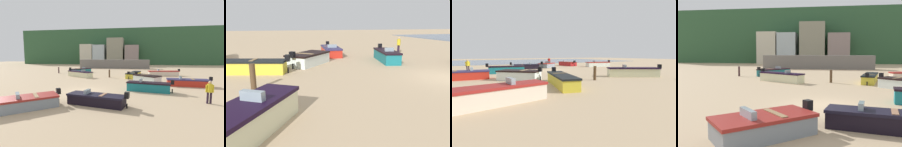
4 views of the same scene
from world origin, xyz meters
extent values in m
plane|color=tan|center=(0.00, 0.00, 0.00)|extent=(160.00, 160.00, 0.00)
cube|color=#2E5635|center=(0.00, 66.00, 7.23)|extent=(90.00, 32.00, 14.46)
cube|color=slate|center=(-1.64, 30.00, 1.20)|extent=(19.23, 2.40, 2.40)
cube|color=beige|center=(-14.66, 46.88, 3.96)|extent=(4.68, 5.77, 7.91)
cube|color=#AABAC0|center=(-9.76, 46.74, 3.82)|extent=(4.50, 5.47, 7.65)
cube|color=gray|center=(-3.60, 47.22, 5.05)|extent=(5.97, 6.44, 10.11)
cube|color=gray|center=(2.59, 46.51, 3.72)|extent=(5.05, 5.02, 7.45)
cube|color=beige|center=(-4.38, 10.38, 0.40)|extent=(4.80, 3.48, 0.80)
cube|color=black|center=(-4.38, 10.38, 0.86)|extent=(4.92, 3.60, 0.12)
cube|color=black|center=(-6.64, 11.71, 1.04)|extent=(0.40, 0.42, 0.40)
cylinder|color=black|center=(-6.64, 11.71, 0.20)|extent=(0.14, 0.14, 0.40)
cube|color=#8C9EA8|center=(-3.64, 9.94, 1.06)|extent=(0.52, 0.70, 0.28)
cube|color=white|center=(6.16, 7.12, 0.37)|extent=(3.67, 3.49, 0.74)
cube|color=black|center=(6.16, 7.12, 0.80)|extent=(3.80, 3.62, 0.12)
cube|color=black|center=(4.73, 8.36, 0.98)|extent=(0.42, 0.43, 0.40)
cylinder|color=black|center=(4.73, 8.36, 0.18)|extent=(0.14, 0.14, 0.37)
cube|color=#987A51|center=(5.84, 7.40, 0.85)|extent=(1.10, 1.22, 0.08)
cube|color=gray|center=(-1.95, -5.38, 0.33)|extent=(3.66, 3.52, 0.65)
cube|color=maroon|center=(-1.95, -5.38, 0.71)|extent=(3.79, 3.64, 0.12)
cube|color=black|center=(-0.54, -4.13, 0.89)|extent=(0.42, 0.43, 0.40)
cylinder|color=black|center=(-0.54, -4.13, 0.16)|extent=(0.14, 0.14, 0.33)
cube|color=#8C9EA8|center=(-2.39, -5.78, 0.91)|extent=(0.82, 0.88, 0.28)
cube|color=#96724B|center=(-1.63, -5.10, 0.76)|extent=(1.12, 1.22, 0.08)
cube|color=red|center=(10.48, 4.43, 0.34)|extent=(4.41, 1.75, 0.67)
cube|color=#2F2953|center=(10.48, 4.43, 0.73)|extent=(4.52, 1.84, 0.12)
cube|color=black|center=(12.80, 4.24, 0.91)|extent=(0.31, 0.34, 0.40)
cylinder|color=black|center=(12.80, 4.24, 0.17)|extent=(0.11, 0.11, 0.34)
cube|color=#8C9EA8|center=(9.72, 4.49, 0.93)|extent=(0.27, 0.85, 0.28)
cube|color=olive|center=(11.01, 4.39, 0.78)|extent=(0.34, 1.21, 0.08)
cube|color=gold|center=(4.30, 11.31, 0.35)|extent=(2.34, 5.12, 0.70)
cube|color=black|center=(4.30, 11.31, 0.76)|extent=(2.44, 5.24, 0.12)
cube|color=black|center=(3.63, 8.71, 0.94)|extent=(0.38, 0.35, 0.40)
cylinder|color=black|center=(3.63, 8.71, 0.17)|extent=(0.12, 0.12, 0.35)
cube|color=olive|center=(4.15, 10.70, 0.81)|extent=(0.98, 0.47, 0.08)
cube|color=black|center=(2.19, -4.03, 0.31)|extent=(4.12, 1.91, 0.62)
cube|color=black|center=(2.19, -4.03, 0.68)|extent=(4.24, 2.01, 0.12)
cube|color=black|center=(4.31, -4.46, 0.86)|extent=(0.34, 0.37, 0.40)
cylinder|color=black|center=(4.31, -4.46, 0.16)|extent=(0.12, 0.12, 0.31)
cube|color=#8C9EA8|center=(1.51, -3.89, 0.88)|extent=(0.33, 0.71, 0.28)
cube|color=#9C6C4F|center=(2.68, -4.13, 0.73)|extent=(0.43, 1.00, 0.08)
cube|color=#166C76|center=(5.97, 0.93, 0.38)|extent=(4.08, 1.90, 0.76)
cube|color=black|center=(5.97, 0.93, 0.82)|extent=(4.20, 2.00, 0.12)
cube|color=black|center=(8.08, 0.50, 1.00)|extent=(0.34, 0.37, 0.40)
cylinder|color=black|center=(8.08, 0.50, 0.19)|extent=(0.12, 0.12, 0.38)
cube|color=#8C9EA8|center=(5.30, 1.07, 1.02)|extent=(0.33, 0.71, 0.28)
cube|color=beige|center=(9.28, 14.04, 0.37)|extent=(5.14, 1.99, 0.73)
cube|color=maroon|center=(9.28, 14.04, 0.79)|extent=(5.26, 2.09, 0.12)
cube|color=black|center=(11.93, 14.50, 0.97)|extent=(0.33, 0.36, 0.40)
cylinder|color=black|center=(11.93, 14.50, 0.18)|extent=(0.12, 0.12, 0.37)
cube|color=#8C9EA8|center=(8.41, 13.89, 0.99)|extent=(0.31, 0.72, 0.28)
cube|color=#1E6E77|center=(-6.53, 16.53, 0.38)|extent=(3.72, 4.26, 0.76)
cube|color=black|center=(-6.53, 16.53, 0.82)|extent=(3.84, 4.38, 0.12)
cube|color=black|center=(-7.93, 14.69, 1.00)|extent=(0.42, 0.42, 0.40)
cylinder|color=black|center=(-7.93, 14.69, 0.19)|extent=(0.14, 0.14, 0.38)
cube|color=#8C9EA8|center=(-6.08, 17.12, 1.02)|extent=(0.80, 0.68, 0.28)
cube|color=#9C6A42|center=(-6.85, 16.10, 0.87)|extent=(1.11, 0.93, 0.08)
cylinder|color=#4E3824|center=(0.51, 10.39, 0.61)|extent=(0.25, 0.25, 1.22)
cylinder|color=#42292B|center=(-10.58, 15.18, 0.60)|extent=(0.24, 0.24, 1.21)
cylinder|color=#271929|center=(10.07, -2.47, 0.41)|extent=(0.15, 0.15, 0.82)
cylinder|color=#271929|center=(9.87, -2.45, 0.41)|extent=(0.15, 0.15, 0.82)
cylinder|color=gold|center=(9.97, -2.46, 1.11)|extent=(0.37, 0.37, 0.58)
cylinder|color=gold|center=(10.19, -2.48, 1.07)|extent=(0.10, 0.10, 0.54)
cylinder|color=gold|center=(9.75, -2.44, 1.07)|extent=(0.10, 0.10, 0.54)
sphere|color=tan|center=(9.97, -2.46, 1.51)|extent=(0.24, 0.24, 0.22)
camera|label=1|loc=(4.98, -14.47, 3.33)|focal=25.74mm
camera|label=2|loc=(-9.80, 9.15, 3.02)|focal=35.18mm
camera|label=3|loc=(10.17, 22.01, 2.20)|focal=27.81mm
camera|label=4|loc=(0.22, -13.46, 2.93)|focal=39.29mm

